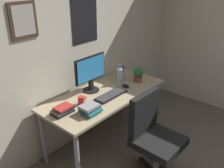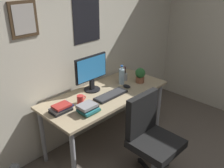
{
  "view_description": "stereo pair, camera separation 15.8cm",
  "coord_description": "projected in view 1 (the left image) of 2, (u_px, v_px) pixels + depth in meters",
  "views": [
    {
      "loc": [
        -1.74,
        -0.05,
        2.07
      ],
      "look_at": [
        0.21,
        1.63,
        0.88
      ],
      "focal_mm": 39.79,
      "sensor_mm": 36.0,
      "label": 1
    },
    {
      "loc": [
        -1.63,
        -0.16,
        2.07
      ],
      "look_at": [
        0.21,
        1.63,
        0.88
      ],
      "focal_mm": 39.79,
      "sensor_mm": 36.0,
      "label": 2
    }
  ],
  "objects": [
    {
      "name": "book_stack_right",
      "position": [
        90.0,
        109.0,
        2.52
      ],
      "size": [
        0.22,
        0.17,
        0.1
      ],
      "color": "#33723F",
      "rests_on": "desk"
    },
    {
      "name": "coffee_mug_near",
      "position": [
        81.0,
        100.0,
        2.69
      ],
      "size": [
        0.11,
        0.08,
        0.1
      ],
      "color": "red",
      "rests_on": "desk"
    },
    {
      "name": "potted_plant",
      "position": [
        138.0,
        74.0,
        3.22
      ],
      "size": [
        0.13,
        0.13,
        0.2
      ],
      "color": "brown",
      "rests_on": "desk"
    },
    {
      "name": "book_stack_left",
      "position": [
        63.0,
        110.0,
        2.53
      ],
      "size": [
        0.22,
        0.16,
        0.09
      ],
      "color": "black",
      "rests_on": "desk"
    },
    {
      "name": "office_chair",
      "position": [
        153.0,
        134.0,
        2.56
      ],
      "size": [
        0.55,
        0.57,
        0.95
      ],
      "color": "black",
      "rests_on": "ground_plane"
    },
    {
      "name": "monitor",
      "position": [
        90.0,
        72.0,
        2.92
      ],
      "size": [
        0.46,
        0.2,
        0.43
      ],
      "color": "black",
      "rests_on": "desk"
    },
    {
      "name": "keyboard",
      "position": [
        111.0,
        95.0,
        2.88
      ],
      "size": [
        0.43,
        0.15,
        0.03
      ],
      "color": "black",
      "rests_on": "desk"
    },
    {
      "name": "desk",
      "position": [
        106.0,
        99.0,
        2.99
      ],
      "size": [
        1.59,
        0.68,
        0.73
      ],
      "color": "tan",
      "rests_on": "ground_plane"
    },
    {
      "name": "pen_cup",
      "position": [
        123.0,
        76.0,
        3.29
      ],
      "size": [
        0.07,
        0.07,
        0.2
      ],
      "color": "#9EA0A5",
      "rests_on": "desk"
    },
    {
      "name": "computer_mouse",
      "position": [
        126.0,
        86.0,
        3.1
      ],
      "size": [
        0.06,
        0.11,
        0.04
      ],
      "color": "black",
      "rests_on": "desk"
    },
    {
      "name": "water_bottle",
      "position": [
        120.0,
        76.0,
        3.16
      ],
      "size": [
        0.07,
        0.07,
        0.25
      ],
      "color": "silver",
      "rests_on": "desk"
    },
    {
      "name": "wall_back",
      "position": [
        65.0,
        44.0,
        2.82
      ],
      "size": [
        4.4,
        0.1,
        2.6
      ],
      "color": "beige",
      "rests_on": "ground_plane"
    }
  ]
}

